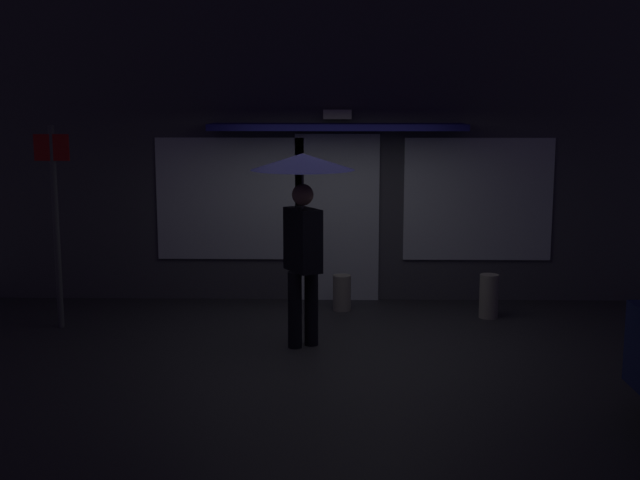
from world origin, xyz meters
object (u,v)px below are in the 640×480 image
(person_with_umbrella, at_px, (303,198))
(sidewalk_bollard, at_px, (342,293))
(street_sign_post, at_px, (56,214))
(sidewalk_bollard_2, at_px, (489,296))

(person_with_umbrella, relative_size, sidewalk_bollard, 4.63)
(person_with_umbrella, xyz_separation_m, street_sign_post, (-2.87, 0.71, -0.28))
(person_with_umbrella, distance_m, street_sign_post, 2.97)
(person_with_umbrella, bearing_deg, street_sign_post, 46.14)
(street_sign_post, bearing_deg, sidewalk_bollard, 14.82)
(person_with_umbrella, distance_m, sidewalk_bollard, 2.15)
(street_sign_post, relative_size, sidewalk_bollard_2, 4.38)
(sidewalk_bollard, bearing_deg, person_with_umbrella, -105.18)
(person_with_umbrella, bearing_deg, sidewalk_bollard, -45.20)
(sidewalk_bollard_2, bearing_deg, street_sign_post, -173.94)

